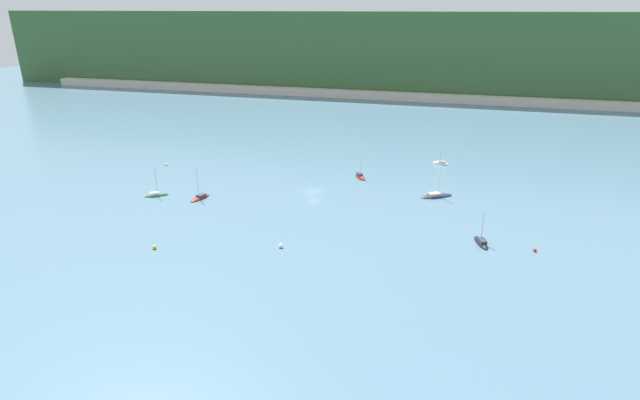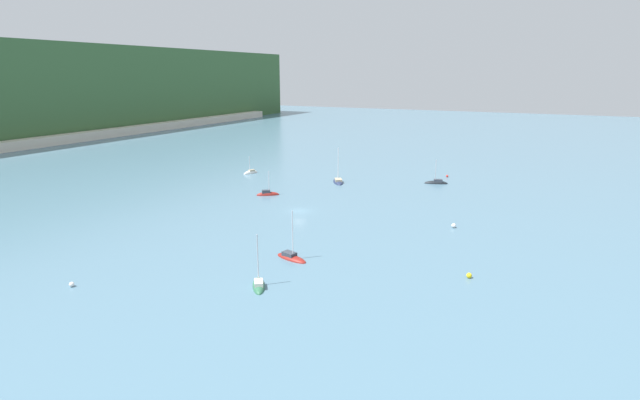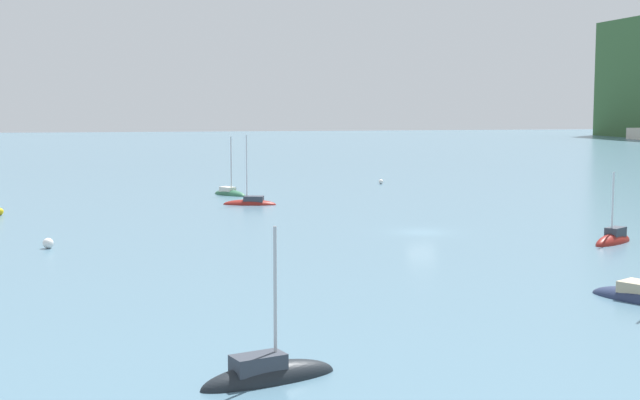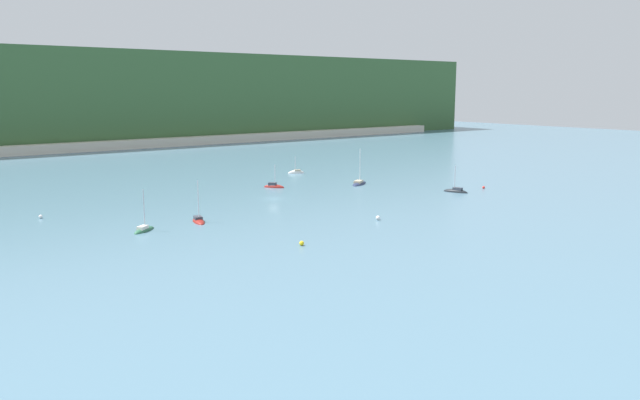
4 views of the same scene
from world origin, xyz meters
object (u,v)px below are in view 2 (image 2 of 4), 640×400
Objects in this scene: sailboat_2 at (251,173)px; sailboat_0 at (259,286)px; sailboat_1 at (338,182)px; mooring_buoy_3 at (447,176)px; mooring_buoy_0 at (454,226)px; sailboat_4 at (268,195)px; sailboat_3 at (436,183)px; mooring_buoy_2 at (72,284)px; mooring_buoy_1 at (469,275)px; sailboat_5 at (291,258)px.

sailboat_0 is at bearing 51.83° from sailboat_2.
mooring_buoy_3 is (19.41, -24.29, 0.23)m from sailboat_1.
sailboat_0 is 78.78m from sailboat_2.
sailboat_0 is 9.63× the size of mooring_buoy_0.
sailboat_2 is at bearing 97.20° from sailboat_4.
mooring_buoy_2 is at bearing 53.11° from sailboat_3.
sailboat_0 reaches higher than sailboat_3.
sailboat_3 is (9.81, -23.59, 0.01)m from sailboat_1.
sailboat_1 is at bearing 3.98° from sailboat_3.
mooring_buoy_1 is (-59.36, -18.94, 0.27)m from sailboat_3.
sailboat_2 is 85.41m from mooring_buoy_1.
sailboat_3 is at bearing -18.29° from mooring_buoy_2.
sailboat_3 is 44.44m from sailboat_4.
sailboat_3 is at bearing 17.70° from mooring_buoy_1.
sailboat_4 is (-20.43, 8.96, 0.02)m from sailboat_1.
sailboat_0 is 11.06m from sailboat_5.
sailboat_2 reaches higher than mooring_buoy_1.
sailboat_2 is 79.17m from mooring_buoy_2.
mooring_buoy_1 is at bearing -64.78° from sailboat_4.
sailboat_5 reaches higher than mooring_buoy_1.
sailboat_2 is 68.28m from mooring_buoy_0.
mooring_buoy_1 is at bearing -92.61° from sailboat_0.
sailboat_1 reaches higher than mooring_buoy_3.
sailboat_2 is 69.28m from sailboat_5.
sailboat_5 is (-33.66, -25.43, 0.00)m from sailboat_4.
mooring_buoy_1 is (15.53, -24.89, 0.27)m from sailboat_0.
mooring_buoy_1 is at bearing -60.55° from mooring_buoy_2.
sailboat_3 reaches higher than mooring_buoy_1.
mooring_buoy_2 reaches higher than mooring_buoy_3.
sailboat_1 is (65.08, 17.65, -0.01)m from sailboat_0.
sailboat_3 is 9.63m from mooring_buoy_3.
mooring_buoy_1 reaches higher than mooring_buoy_3.
mooring_buoy_0 is (38.31, -18.01, 0.30)m from sailboat_0.
sailboat_1 is 1.39× the size of sailboat_3.
sailboat_4 is at bearing 142.97° from sailboat_5.
mooring_buoy_0 is 47.56m from mooring_buoy_3.
sailboat_3 is 0.85× the size of sailboat_5.
sailboat_2 is at bearing 0.23° from sailboat_0.
sailboat_4 reaches higher than mooring_buoy_3.
sailboat_0 is 29.34m from mooring_buoy_1.
sailboat_1 is 44.59m from mooring_buoy_0.
mooring_buoy_0 is 23.79m from mooring_buoy_1.
sailboat_3 is 90.71m from mooring_buoy_2.
mooring_buoy_1 is at bearing -169.84° from sailboat_1.
mooring_buoy_0 is (-26.77, -35.66, 0.31)m from sailboat_1.
sailboat_2 is 27.17m from sailboat_4.
sailboat_3 is at bearing -97.90° from sailboat_1.
sailboat_0 reaches higher than sailboat_2.
sailboat_4 reaches higher than sailboat_2.
sailboat_1 is at bearing 31.02° from sailboat_4.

